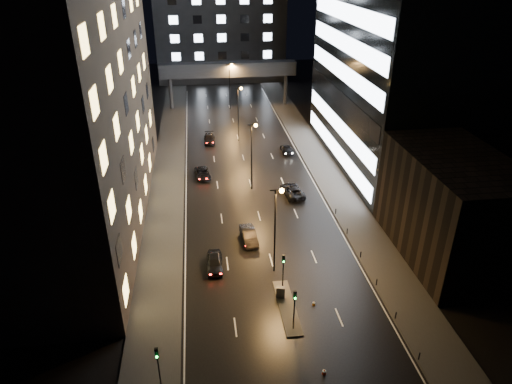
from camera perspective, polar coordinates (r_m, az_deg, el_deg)
ground at (r=78.62m, az=-1.61°, el=4.33°), size 160.00×160.00×0.00m
sidewalk_left at (r=73.87m, az=-10.88°, el=2.30°), size 5.00×110.00×0.15m
sidewalk_right at (r=76.28m, az=8.19°, el=3.36°), size 5.00×110.00×0.15m
building_left at (r=58.99m, az=-23.14°, el=14.75°), size 15.00×48.00×40.00m
building_right_low at (r=55.11m, az=23.18°, el=-1.77°), size 10.00×18.00×12.00m
building_right_glass at (r=75.67m, az=18.94°, el=19.76°), size 20.00×36.00×45.00m
building_far at (r=131.43m, az=-4.52°, el=19.35°), size 34.00×14.00×25.00m
skybridge at (r=104.65m, az=-3.47°, el=14.98°), size 30.00×3.00×10.00m
median_island at (r=46.44m, az=3.90°, el=-14.14°), size 1.60×8.00×0.15m
traffic_signal_near at (r=46.43m, az=3.43°, el=-9.33°), size 0.28×0.34×4.40m
traffic_signal_far at (r=42.25m, az=4.83°, el=-13.75°), size 0.28×0.34×4.40m
traffic_signal_corner at (r=38.34m, az=-12.17°, el=-20.09°), size 0.28×0.34×4.40m
bollard_row at (r=52.03m, az=13.85°, el=-9.24°), size 0.12×25.12×0.90m
streetlight_near at (r=47.37m, az=2.60°, el=-3.52°), size 1.45×0.50×10.15m
streetlight_mid_a at (r=65.13m, az=-0.41°, el=5.49°), size 1.45×0.50×10.15m
streetlight_mid_b at (r=83.90m, az=-2.14°, el=10.56°), size 1.45×0.50×10.15m
streetlight_far at (r=103.13m, az=-3.26°, el=13.75°), size 1.45×0.50×10.15m
car_away_a at (r=51.15m, az=-5.20°, el=-8.74°), size 1.87×4.42×1.49m
car_away_b at (r=55.38m, az=-0.90°, el=-5.46°), size 2.00×4.76×1.53m
car_away_c at (r=71.63m, az=-6.68°, el=2.31°), size 2.69×4.88×1.29m
car_away_d at (r=85.39m, az=-5.83°, el=6.64°), size 2.10×4.92×1.42m
car_toward_a at (r=65.92m, az=4.57°, el=0.19°), size 3.20×5.71×1.51m
car_toward_b at (r=80.52m, az=3.85°, el=5.36°), size 1.85×4.48×1.30m
utility_cabinet at (r=47.01m, az=3.09°, el=-12.39°), size 0.94×0.64×1.24m
cone_a at (r=46.85m, az=7.24°, el=-13.63°), size 0.35×0.35×0.47m
cone_b at (r=40.94m, az=8.53°, el=-21.32°), size 0.41×0.41×0.53m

